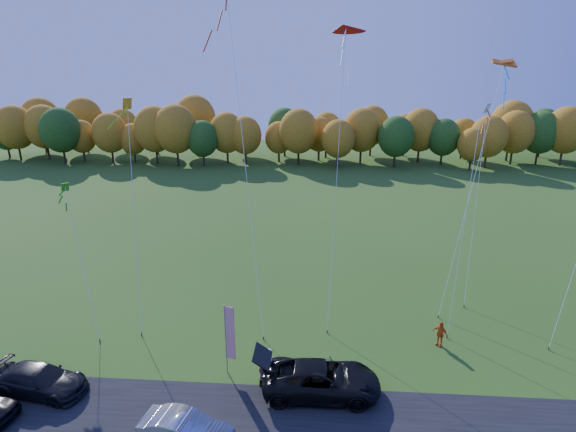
# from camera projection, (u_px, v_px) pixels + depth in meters

# --- Properties ---
(ground) EXTENTS (160.00, 160.00, 0.00)m
(ground) POSITION_uv_depth(u_px,v_px,m) (280.00, 374.00, 24.28)
(ground) COLOR #264E14
(asphalt_strip) EXTENTS (90.00, 6.00, 0.01)m
(asphalt_strip) POSITION_uv_depth(u_px,v_px,m) (273.00, 430.00, 20.49)
(asphalt_strip) COLOR black
(asphalt_strip) RESTS_ON ground
(tree_line) EXTENTS (116.00, 12.00, 10.00)m
(tree_line) POSITION_uv_depth(u_px,v_px,m) (308.00, 164.00, 76.30)
(tree_line) COLOR #1E4711
(tree_line) RESTS_ON ground
(black_suv) EXTENTS (5.98, 2.83, 1.65)m
(black_suv) POSITION_uv_depth(u_px,v_px,m) (321.00, 379.00, 22.58)
(black_suv) COLOR black
(black_suv) RESTS_ON ground
(silver_sedan) EXTENTS (4.46, 2.34, 1.40)m
(silver_sedan) POSITION_uv_depth(u_px,v_px,m) (186.00, 431.00, 19.56)
(silver_sedan) COLOR #BCBCC1
(silver_sedan) RESTS_ON ground
(dark_truck_a) EXTENTS (5.09, 2.67, 1.41)m
(dark_truck_a) POSITION_uv_depth(u_px,v_px,m) (40.00, 380.00, 22.72)
(dark_truck_a) COLOR black
(dark_truck_a) RESTS_ON ground
(person_tailgate_a) EXTENTS (0.53, 0.73, 1.86)m
(person_tailgate_a) POSITION_uv_depth(u_px,v_px,m) (270.00, 364.00, 23.56)
(person_tailgate_a) COLOR white
(person_tailgate_a) RESTS_ON ground
(person_tailgate_b) EXTENTS (1.01, 1.14, 1.95)m
(person_tailgate_b) POSITION_uv_depth(u_px,v_px,m) (266.00, 367.00, 23.25)
(person_tailgate_b) COLOR gray
(person_tailgate_b) RESTS_ON ground
(person_east) EXTENTS (0.94, 0.90, 1.57)m
(person_east) POSITION_uv_depth(u_px,v_px,m) (440.00, 334.00, 26.52)
(person_east) COLOR #DE5514
(person_east) RESTS_ON ground
(feather_flag) EXTENTS (0.54, 0.18, 4.16)m
(feather_flag) POSITION_uv_depth(u_px,v_px,m) (229.00, 332.00, 23.53)
(feather_flag) COLOR #999999
(feather_flag) RESTS_ON ground
(kite_delta_blue) EXTENTS (5.33, 12.25, 22.75)m
(kite_delta_blue) POSITION_uv_depth(u_px,v_px,m) (243.00, 145.00, 29.30)
(kite_delta_blue) COLOR #4C3F33
(kite_delta_blue) RESTS_ON ground
(kite_parafoil_orange) EXTENTS (6.13, 11.91, 29.20)m
(kite_parafoil_orange) POSITION_uv_depth(u_px,v_px,m) (485.00, 89.00, 28.12)
(kite_parafoil_orange) COLOR #4C3F33
(kite_parafoil_orange) RESTS_ON ground
(kite_delta_red) EXTENTS (2.55, 10.08, 19.66)m
(kite_delta_red) POSITION_uv_depth(u_px,v_px,m) (338.00, 157.00, 29.38)
(kite_delta_red) COLOR #4C3F33
(kite_delta_red) RESTS_ON ground
(kite_parafoil_rainbow) EXTENTS (6.37, 7.89, 16.64)m
(kite_parafoil_rainbow) POSITION_uv_depth(u_px,v_px,m) (473.00, 185.00, 30.37)
(kite_parafoil_rainbow) COLOR #4C3F33
(kite_parafoil_rainbow) RESTS_ON ground
(kite_diamond_yellow) EXTENTS (2.43, 6.42, 14.23)m
(kite_diamond_yellow) POSITION_uv_depth(u_px,v_px,m) (134.00, 214.00, 28.35)
(kite_diamond_yellow) COLOR #4C3F33
(kite_diamond_yellow) RESTS_ON ground
(kite_diamond_green) EXTENTS (4.16, 5.52, 8.86)m
(kite_diamond_green) POSITION_uv_depth(u_px,v_px,m) (81.00, 260.00, 28.21)
(kite_diamond_green) COLOR #4C3F33
(kite_diamond_green) RESTS_ON ground
(kite_diamond_white) EXTENTS (2.81, 7.55, 13.56)m
(kite_diamond_white) POSITION_uv_depth(u_px,v_px,m) (476.00, 202.00, 32.09)
(kite_diamond_white) COLOR #4C3F33
(kite_diamond_white) RESTS_ON ground
(kite_diamond_blue_low) EXTENTS (3.63, 4.19, 9.32)m
(kite_diamond_blue_low) POSITION_uv_depth(u_px,v_px,m) (575.00, 268.00, 26.53)
(kite_diamond_blue_low) COLOR #4C3F33
(kite_diamond_blue_low) RESTS_ON ground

